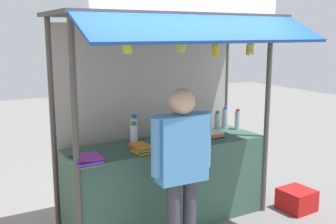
% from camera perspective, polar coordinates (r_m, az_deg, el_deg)
% --- Properties ---
extents(ground_plane, '(20.00, 20.00, 0.00)m').
position_cam_1_polar(ground_plane, '(4.90, 0.00, -14.93)').
color(ground_plane, slate).
extents(stall_counter, '(2.30, 0.67, 0.94)m').
position_cam_1_polar(stall_counter, '(4.72, 0.00, -9.81)').
color(stall_counter, '#385B4C').
rests_on(stall_counter, ground).
extents(stall_structure, '(2.50, 1.53, 2.69)m').
position_cam_1_polar(stall_structure, '(4.53, -0.70, 4.48)').
color(stall_structure, '#4C4742').
rests_on(stall_structure, ground).
extents(water_bottle_back_left, '(0.08, 0.08, 0.30)m').
position_cam_1_polar(water_bottle_back_left, '(4.63, -4.76, -2.34)').
color(water_bottle_back_left, silver).
rests_on(water_bottle_back_left, stall_counter).
extents(water_bottle_front_right, '(0.08, 0.08, 0.28)m').
position_cam_1_polar(water_bottle_front_right, '(5.28, 8.00, -0.87)').
color(water_bottle_front_right, silver).
rests_on(water_bottle_front_right, stall_counter).
extents(water_bottle_far_right, '(0.08, 0.08, 0.28)m').
position_cam_1_polar(water_bottle_far_right, '(4.36, -4.80, -3.31)').
color(water_bottle_far_right, silver).
rests_on(water_bottle_far_right, stall_counter).
extents(water_bottle_mid_right, '(0.07, 0.07, 0.26)m').
position_cam_1_polar(water_bottle_mid_right, '(5.11, 6.93, -1.36)').
color(water_bottle_mid_right, silver).
rests_on(water_bottle_mid_right, stall_counter).
extents(water_bottle_mid_left, '(0.07, 0.07, 0.26)m').
position_cam_1_polar(water_bottle_mid_left, '(5.24, 9.72, -1.09)').
color(water_bottle_mid_left, silver).
rests_on(water_bottle_mid_left, stall_counter).
extents(magazine_stack_far_left, '(0.25, 0.31, 0.08)m').
position_cam_1_polar(magazine_stack_far_left, '(4.51, 1.38, -4.01)').
color(magazine_stack_far_left, black).
rests_on(magazine_stack_far_left, stall_counter).
extents(magazine_stack_center, '(0.20, 0.26, 0.08)m').
position_cam_1_polar(magazine_stack_center, '(4.20, -3.75, -5.12)').
color(magazine_stack_center, black).
rests_on(magazine_stack_center, stall_counter).
extents(magazine_stack_right, '(0.25, 0.33, 0.07)m').
position_cam_1_polar(magazine_stack_right, '(4.88, 5.80, -2.96)').
color(magazine_stack_right, black).
rests_on(magazine_stack_right, stall_counter).
extents(magazine_stack_rear_center, '(0.29, 0.31, 0.07)m').
position_cam_1_polar(magazine_stack_rear_center, '(3.92, -11.23, -6.63)').
color(magazine_stack_rear_center, green).
rests_on(magazine_stack_rear_center, stall_counter).
extents(banana_bunch_inner_right, '(0.11, 0.11, 0.31)m').
position_cam_1_polar(banana_bunch_inner_right, '(4.50, 11.43, 8.84)').
color(banana_bunch_inner_right, '#332D23').
extents(banana_bunch_rightmost, '(0.12, 0.11, 0.26)m').
position_cam_1_polar(banana_bunch_rightmost, '(3.98, 1.81, 9.45)').
color(banana_bunch_rightmost, '#332D23').
extents(banana_bunch_inner_left, '(0.11, 0.11, 0.25)m').
position_cam_1_polar(banana_bunch_inner_left, '(3.71, -5.69, 9.28)').
color(banana_bunch_inner_left, '#332D23').
extents(banana_bunch_leftmost, '(0.10, 0.11, 0.31)m').
position_cam_1_polar(banana_bunch_leftmost, '(4.22, 6.66, 8.75)').
color(banana_bunch_leftmost, '#332D23').
extents(vendor_person, '(0.63, 0.24, 1.66)m').
position_cam_1_polar(vendor_person, '(3.77, 1.94, -6.68)').
color(vendor_person, '#383842').
rests_on(vendor_person, ground).
extents(plastic_crate, '(0.39, 0.39, 0.26)m').
position_cam_1_polar(plastic_crate, '(5.36, 17.55, -11.60)').
color(plastic_crate, red).
rests_on(plastic_crate, ground).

